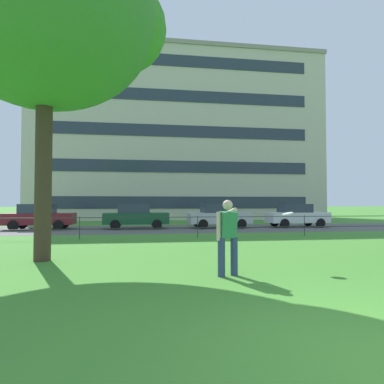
# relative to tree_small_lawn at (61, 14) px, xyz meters

# --- Properties ---
(street_strip) EXTENTS (80.00, 6.82, 0.01)m
(street_strip) POSITION_rel_tree_small_lawn_xyz_m (4.87, 10.97, -7.02)
(street_strip) COLOR #565454
(street_strip) RESTS_ON ground
(park_fence) EXTENTS (31.57, 0.04, 1.00)m
(park_fence) POSITION_rel_tree_small_lawn_xyz_m (4.87, 5.45, -6.35)
(park_fence) COLOR #333833
(park_fence) RESTS_ON ground
(tree_small_lawn) EXTENTS (6.55, 6.19, 9.54)m
(tree_small_lawn) POSITION_rel_tree_small_lawn_xyz_m (0.00, 0.00, 0.00)
(tree_small_lawn) COLOR #423023
(tree_small_lawn) RESTS_ON ground
(person_thrower) EXTENTS (0.50, 0.85, 1.66)m
(person_thrower) POSITION_rel_tree_small_lawn_xyz_m (4.18, -2.69, -6.13)
(person_thrower) COLOR navy
(person_thrower) RESTS_ON ground
(frisbee) EXTENTS (0.29, 0.29, 0.09)m
(frisbee) POSITION_rel_tree_small_lawn_xyz_m (5.94, -1.91, -5.69)
(frisbee) COLOR white
(car_maroon_far_left) EXTENTS (4.03, 1.86, 1.54)m
(car_maroon_far_left) POSITION_rel_tree_small_lawn_xyz_m (-3.83, 11.66, -6.24)
(car_maroon_far_left) COLOR maroon
(car_maroon_far_left) RESTS_ON ground
(car_dark_green_far_right) EXTENTS (4.02, 1.84, 1.54)m
(car_dark_green_far_right) POSITION_rel_tree_small_lawn_xyz_m (1.94, 11.45, -6.24)
(car_dark_green_far_right) COLOR #194C2D
(car_dark_green_far_right) RESTS_ON ground
(car_silver_left) EXTENTS (4.05, 1.91, 1.54)m
(car_silver_left) POSITION_rel_tree_small_lawn_xyz_m (7.23, 11.36, -6.24)
(car_silver_left) COLOR #B7BABF
(car_silver_left) RESTS_ON ground
(car_white_center) EXTENTS (4.02, 1.86, 1.54)m
(car_white_center) POSITION_rel_tree_small_lawn_xyz_m (12.54, 11.36, -6.24)
(car_white_center) COLOR silver
(car_white_center) RESTS_ON ground
(apartment_building_background) EXTENTS (28.67, 11.51, 16.94)m
(apartment_building_background) POSITION_rel_tree_small_lawn_xyz_m (6.15, 26.51, 1.45)
(apartment_building_background) COLOR beige
(apartment_building_background) RESTS_ON ground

